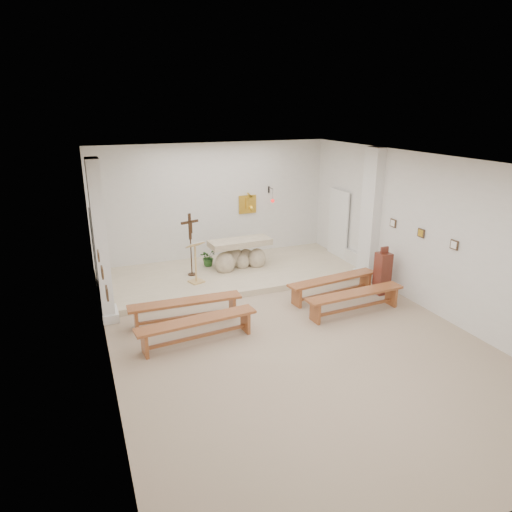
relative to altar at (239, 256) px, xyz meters
name	(u,v)px	position (x,y,z in m)	size (l,w,h in m)	color
ground	(286,331)	(-0.32, -3.70, -0.49)	(7.00, 10.00, 0.00)	tan
wall_left	(102,275)	(-3.81, -3.70, 1.26)	(0.02, 10.00, 3.50)	silver
wall_right	(428,234)	(3.17, -3.70, 1.26)	(0.02, 10.00, 3.50)	silver
wall_back	(214,204)	(-0.32, 1.29, 1.26)	(7.00, 0.02, 3.50)	silver
ceiling	(289,162)	(-0.32, -3.70, 3.00)	(7.00, 10.00, 0.02)	silver
sanctuary_platform	(231,273)	(-0.32, -0.20, -0.42)	(6.98, 3.00, 0.15)	beige
pilaster_left	(101,243)	(-3.69, -1.70, 1.26)	(0.26, 0.55, 3.50)	white
pilaster_right	(371,215)	(3.05, -1.70, 1.26)	(0.26, 0.55, 3.50)	white
gold_wall_relief	(248,204)	(0.73, 1.26, 1.16)	(0.55, 0.04, 0.55)	gold
sanctuary_lamp	(272,199)	(1.43, 1.01, 1.32)	(0.11, 0.36, 0.44)	black
station_frame_left_front	(107,293)	(-3.79, -4.50, 1.23)	(0.03, 0.20, 0.20)	#432F1D
station_frame_left_mid	(102,272)	(-3.79, -3.50, 1.23)	(0.03, 0.20, 0.20)	#432F1D
station_frame_left_rear	(98,256)	(-3.79, -2.50, 1.23)	(0.03, 0.20, 0.20)	#432F1D
station_frame_right_front	(454,245)	(3.15, -4.50, 1.23)	(0.03, 0.20, 0.20)	#432F1D
station_frame_right_mid	(421,233)	(3.15, -3.50, 1.23)	(0.03, 0.20, 0.20)	#432F1D
station_frame_right_rear	(393,223)	(3.15, -2.50, 1.23)	(0.03, 0.20, 0.20)	#432F1D
radiator_left	(103,296)	(-3.75, -1.00, -0.22)	(0.10, 0.85, 0.52)	silver
radiator_right	(354,261)	(3.11, -1.00, -0.22)	(0.10, 0.85, 0.52)	silver
altar	(239,256)	(0.00, 0.00, 0.00)	(1.75, 0.81, 0.89)	beige
lectern	(196,262)	(-1.42, -0.67, 0.21)	(0.48, 0.43, 1.11)	tan
crucifix_stand	(191,240)	(-1.39, -0.09, 0.63)	(0.50, 0.22, 1.69)	#341F10
potted_plant	(208,257)	(-0.78, 0.46, -0.08)	(0.46, 0.40, 0.51)	#285522
donation_pedestal	(382,273)	(2.78, -2.74, 0.05)	(0.33, 0.33, 1.22)	maroon
bench_left_front	(186,306)	(-2.14, -2.52, -0.11)	(2.44, 0.47, 0.51)	#9C562D
bench_right_front	(333,283)	(1.50, -2.52, -0.11)	(2.46, 0.68, 0.51)	#9C562D
bench_left_second	(197,325)	(-2.14, -3.49, -0.11)	(2.46, 0.62, 0.51)	#9C562D
bench_right_second	(355,297)	(1.50, -3.49, -0.11)	(2.45, 0.53, 0.51)	#9C562D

